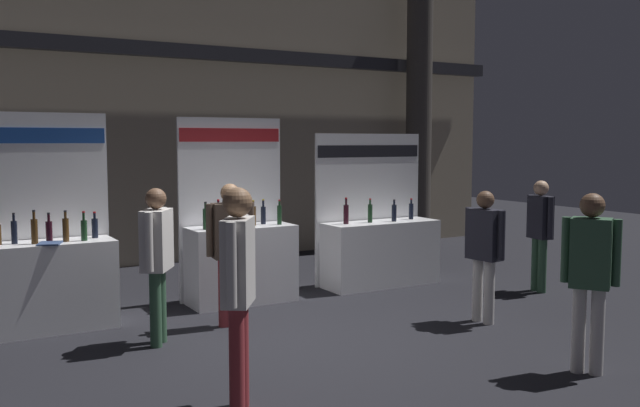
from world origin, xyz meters
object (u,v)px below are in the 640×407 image
Objects in this scene: exhibitor_booth_2 at (379,247)px; visitor_0 at (238,278)px; exhibitor_booth_0 at (50,275)px; visitor_6 at (540,227)px; visitor_2 at (484,245)px; visitor_4 at (157,251)px; visitor_3 at (231,241)px; exhibitor_booth_1 at (240,256)px; visitor_7 at (590,267)px.

exhibitor_booth_2 is 5.12m from visitor_0.
visitor_6 is (6.38, -1.42, 0.30)m from exhibitor_booth_0.
visitor_4 is at bearing 67.75° from visitor_2.
visitor_3 is at bearing -159.76° from exhibitor_booth_2.
visitor_0 is at bearing -60.49° from visitor_6.
exhibitor_booth_1 is at bearing 179.44° from exhibitor_booth_2.
exhibitor_booth_2 is at bearing -37.30° from visitor_4.
exhibitor_booth_2 is 2.33m from visitor_6.
visitor_0 is at bearing 100.12° from visitor_2.
visitor_7 reaches higher than visitor_6.
visitor_2 is (-0.18, -2.40, 0.35)m from exhibitor_booth_2.
exhibitor_booth_2 is 1.44× the size of visitor_2.
visitor_2 is at bearing 140.49° from visitor_0.
visitor_7 reaches higher than visitor_4.
exhibitor_booth_0 is 1.56× the size of visitor_6.
exhibitor_booth_1 is 1.27m from visitor_3.
exhibitor_booth_0 is 1.56m from visitor_4.
visitor_0 is 1.13× the size of visitor_6.
exhibitor_booth_2 is 1.36× the size of visitor_4.
exhibitor_booth_1 is 1.48× the size of visitor_3.
visitor_2 is 0.99× the size of visitor_6.
visitor_0 is 1.07× the size of visitor_7.
exhibitor_booth_2 reaches higher than visitor_4.
visitor_7 is (3.15, -0.81, -0.08)m from visitor_0.
exhibitor_booth_0 is 5.80m from visitor_7.
visitor_0 is at bearing -74.69° from exhibitor_booth_0.
visitor_6 is at bearing -12.59° from exhibitor_booth_0.
visitor_0 is 3.74m from visitor_2.
exhibitor_booth_1 is at bearing -169.17° from visitor_0.
visitor_4 is 4.30m from visitor_7.
visitor_3 is 1.00× the size of visitor_4.
exhibitor_booth_1 is at bearing -110.68° from visitor_3.
visitor_7 reaches higher than visitor_3.
exhibitor_booth_1 is 3.80m from visitor_0.
exhibitor_booth_0 is 1.49× the size of visitor_3.
visitor_0 is 2.57m from visitor_3.
exhibitor_booth_0 is at bearing -18.79° from visitor_3.
exhibitor_booth_2 reaches higher than visitor_0.
visitor_3 is (0.94, 2.39, -0.07)m from visitor_0.
exhibitor_booth_1 is 1.09× the size of exhibitor_booth_2.
exhibitor_booth_2 is 3.05m from visitor_3.
visitor_3 is at bearing -85.84° from visitor_6.
exhibitor_booth_0 is 1.49× the size of visitor_4.
visitor_7 is at bearing 132.42° from visitor_3.
visitor_6 is at bearing -71.29° from visitor_2.
visitor_7 is at bearing -99.27° from visitor_4.
visitor_0 is 5.79m from visitor_6.
exhibitor_booth_1 reaches higher than visitor_3.
exhibitor_booth_2 is at bearing 166.85° from visitor_0.
visitor_7 is at bearing -69.05° from exhibitor_booth_1.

